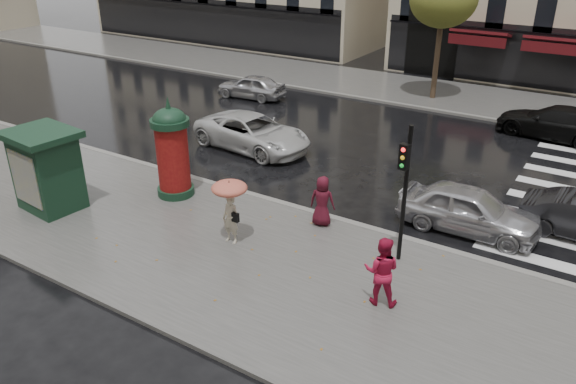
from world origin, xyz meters
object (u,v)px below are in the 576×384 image
Objects in this scene: man_burgundy at (322,201)px; car_white at (252,132)px; woman_red at (382,271)px; morris_column at (172,149)px; woman_umbrella at (230,202)px; traffic_light at (405,182)px; car_silver at (469,209)px; newsstand at (47,169)px; car_far_silver at (251,86)px; car_black at (555,122)px.

man_burgundy is 0.31× the size of car_white.
morris_column is at bearing -29.33° from woman_red.
morris_column reaches higher than woman_red.
traffic_light is at bearing 20.46° from woman_umbrella.
woman_red is 11.44m from car_white.
woman_red reaches higher than man_burgundy.
newsstand is at bearing 115.10° from car_silver.
car_silver is at bearing 69.63° from traffic_light.
woman_umbrella is at bearing -23.24° from morris_column.
newsstand is at bearing 11.16° from man_burgundy.
car_far_silver is at bearing 99.03° from newsstand.
car_black is (9.96, 13.40, -1.06)m from morris_column.
morris_column reaches higher than car_white.
car_white is at bearing 121.14° from woman_umbrella.
woman_umbrella is 2.94m from man_burgundy.
traffic_light reaches higher than car_far_silver.
traffic_light is 13.52m from car_black.
traffic_light reaches higher than woman_umbrella.
car_far_silver is at bearing 139.20° from traffic_light.
traffic_light is at bearing 15.53° from newsstand.
newsstand is 0.62× the size of car_silver.
woman_umbrella is 0.38× the size of car_white.
car_white is 7.69m from car_far_silver.
woman_red is at bearing 170.58° from car_silver.
car_white is at bearing -45.07° from car_black.
newsstand reaches higher than car_far_silver.
traffic_light is 0.79× the size of car_black.
woman_umbrella is 6.49m from newsstand.
newsstand is 8.45m from car_white.
car_silver reaches higher than car_white.
car_white reaches higher than car_far_silver.
car_black is (1.51, 15.32, -0.30)m from woman_red.
morris_column is at bearing -168.18° from car_white.
car_white is (-8.56, 5.10, -1.76)m from traffic_light.
woman_umbrella is at bearing 40.62° from man_burgundy.
car_white is at bearing 95.33° from morris_column.
woman_red is at bearing 39.58° from car_far_silver.
morris_column reaches higher than car_far_silver.
morris_column is at bearing 46.43° from newsstand.
morris_column is at bearing 106.98° from car_silver.
traffic_light reaches higher than man_burgundy.
car_black is at bearing 53.36° from morris_column.
woman_red is 4.16m from man_burgundy.
woman_umbrella is 1.24× the size of man_burgundy.
traffic_light is 3.56m from car_silver.
newsstand is (-11.19, -0.96, 0.45)m from woman_red.
car_far_silver is (-13.47, 13.35, -0.38)m from woman_red.
morris_column is at bearing 18.05° from car_far_silver.
car_silver is (0.71, 4.95, -0.29)m from woman_red.
woman_red is 18.97m from car_far_silver.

